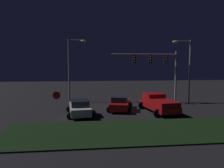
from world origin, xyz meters
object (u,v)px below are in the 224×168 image
pickup_truck (158,102)px  traffic_signal_gantry (157,64)px  street_lamp_right (186,63)px  car_sedan_far (120,103)px  stop_sign (57,98)px  car_sedan (80,108)px  street_lamp_left (72,63)px

pickup_truck → traffic_signal_gantry: bearing=-24.1°
pickup_truck → street_lamp_right: (5.23, 4.91, 3.99)m
car_sedan_far → stop_sign: size_ratio=2.11×
car_sedan → street_lamp_right: (13.10, 5.43, 4.24)m
car_sedan → traffic_signal_gantry: size_ratio=0.55×
pickup_truck → street_lamp_left: street_lamp_left is taller
traffic_signal_gantry → stop_sign: size_ratio=3.73×
car_sedan → pickup_truck: bearing=-93.0°
car_sedan_far → street_lamp_left: bearing=56.0°
car_sedan → stop_sign: 2.54m
pickup_truck → street_lamp_right: size_ratio=0.71×
car_sedan_far → car_sedan: bearing=128.2°
pickup_truck → car_sedan: 7.89m
car_sedan_far → traffic_signal_gantry: size_ratio=0.57×
pickup_truck → street_lamp_left: (-9.07, 7.30, 4.10)m
car_sedan → street_lamp_left: bearing=1.9°
car_sedan → car_sedan_far: 4.58m
car_sedan → street_lamp_right: 14.80m
stop_sign → street_lamp_right: bearing=16.7°
car_sedan_far → traffic_signal_gantry: (5.27, 3.76, 4.16)m
car_sedan → stop_sign: size_ratio=2.05×
street_lamp_left → street_lamp_right: 14.50m
pickup_truck → street_lamp_left: bearing=44.2°
car_sedan_far → street_lamp_left: street_lamp_left is taller
pickup_truck → traffic_signal_gantry: size_ratio=0.67×
street_lamp_right → car_sedan: bearing=-157.5°
traffic_signal_gantry → street_lamp_left: bearing=168.4°
street_lamp_left → street_lamp_right: bearing=-9.5°
pickup_truck → stop_sign: (-10.12, 0.30, 0.56)m
pickup_truck → street_lamp_right: 8.21m
car_sedan_far → stop_sign: (-6.43, -1.06, 0.82)m
pickup_truck → traffic_signal_gantry: (1.57, 5.12, 3.90)m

